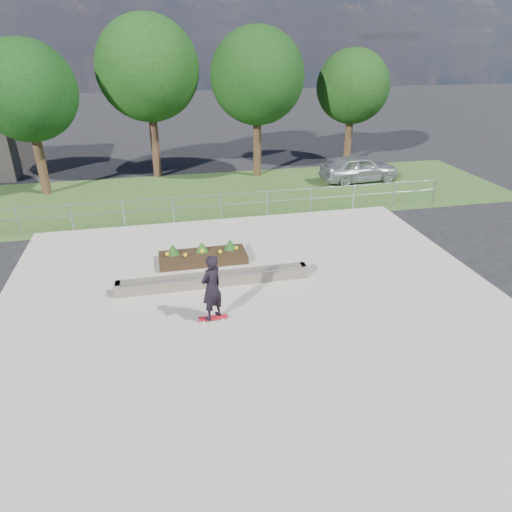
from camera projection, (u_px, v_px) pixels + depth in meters
The scene contains 12 objects.
ground at pixel (260, 314), 12.94m from camera, with size 120.00×120.00×0.00m, color black.
grass_verge at pixel (211, 195), 22.62m from camera, with size 30.00×8.00×0.02m, color #315120.
concrete_slab at pixel (260, 313), 12.93m from camera, with size 15.00×15.00×0.06m, color #AAA397.
fence at pixel (221, 203), 19.21m from camera, with size 20.06×0.06×1.20m.
tree_far_left at pixel (26, 91), 20.73m from camera, with size 4.55×4.55×7.15m.
tree_mid_left at pixel (148, 69), 23.22m from camera, with size 5.25×5.25×8.25m.
tree_mid_right at pixel (257, 77), 23.57m from camera, with size 4.90×4.90×7.70m.
tree_far_right at pixel (353, 87), 26.37m from camera, with size 4.20×4.20×6.60m.
grind_ledge at pixel (214, 279), 14.24m from camera, with size 6.00×0.44×0.43m.
planter_bed at pixel (203, 255), 15.84m from camera, with size 3.00×1.20×0.61m.
skateboarder at pixel (212, 288), 12.13m from camera, with size 0.82×0.76×1.96m.
parked_car at pixel (359, 168), 24.49m from camera, with size 1.69×4.20×1.43m, color #9DA2A6.
Camera 1 is at (-2.46, -10.66, 7.11)m, focal length 32.00 mm.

